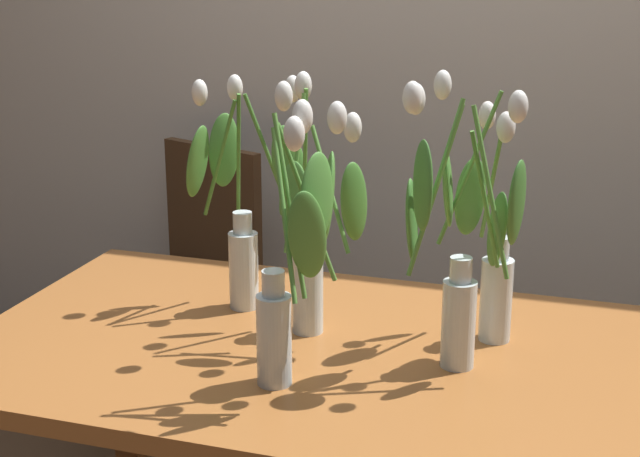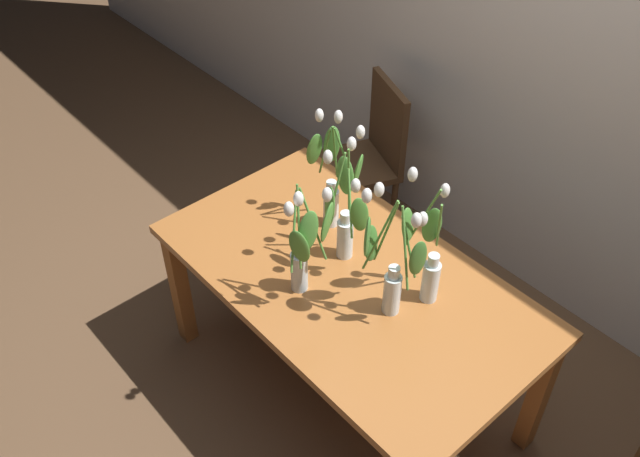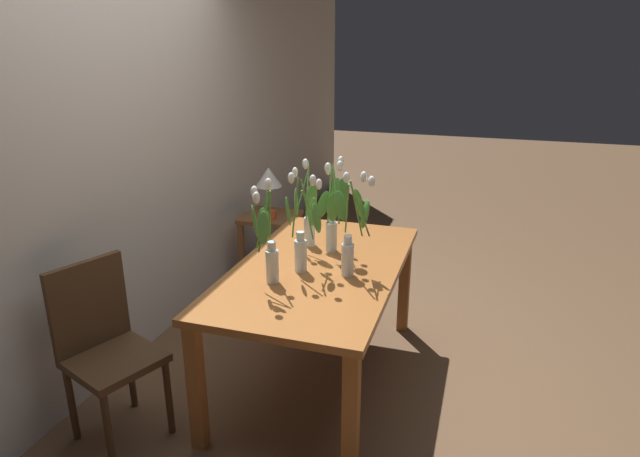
{
  "view_description": "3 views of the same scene",
  "coord_description": "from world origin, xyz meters",
  "px_view_note": "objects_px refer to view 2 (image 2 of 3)",
  "views": [
    {
      "loc": [
        0.52,
        -1.77,
        1.56
      ],
      "look_at": [
        -0.03,
        -0.06,
        1.02
      ],
      "focal_mm": 53.68,
      "sensor_mm": 36.0,
      "label": 1
    },
    {
      "loc": [
        1.39,
        -1.38,
        2.74
      ],
      "look_at": [
        -0.1,
        -0.07,
        0.97
      ],
      "focal_mm": 38.76,
      "sensor_mm": 36.0,
      "label": 2
    },
    {
      "loc": [
        -2.73,
        -0.87,
        1.97
      ],
      "look_at": [
        0.06,
        0.01,
        0.94
      ],
      "focal_mm": 30.84,
      "sensor_mm": 36.0,
      "label": 3
    }
  ],
  "objects_px": {
    "tulip_vase_2": "(333,182)",
    "tulip_vase_4": "(428,260)",
    "tulip_vase_0": "(393,267)",
    "dining_table": "(348,291)",
    "dining_chair": "(369,153)",
    "tulip_vase_1": "(345,219)",
    "tulip_vase_3": "(303,253)"
  },
  "relations": [
    {
      "from": "tulip_vase_1",
      "to": "tulip_vase_2",
      "type": "bearing_deg",
      "value": 149.2
    },
    {
      "from": "dining_table",
      "to": "tulip_vase_3",
      "type": "bearing_deg",
      "value": -101.57
    },
    {
      "from": "dining_table",
      "to": "tulip_vase_4",
      "type": "bearing_deg",
      "value": 29.86
    },
    {
      "from": "dining_chair",
      "to": "tulip_vase_0",
      "type": "bearing_deg",
      "value": -41.65
    },
    {
      "from": "tulip_vase_4",
      "to": "tulip_vase_3",
      "type": "bearing_deg",
      "value": -130.99
    },
    {
      "from": "dining_table",
      "to": "tulip_vase_1",
      "type": "xyz_separation_m",
      "value": [
        -0.09,
        0.06,
        0.3
      ]
    },
    {
      "from": "tulip_vase_3",
      "to": "dining_chair",
      "type": "height_order",
      "value": "tulip_vase_3"
    },
    {
      "from": "tulip_vase_0",
      "to": "dining_chair",
      "type": "xyz_separation_m",
      "value": [
        -1.0,
        0.89,
        -0.45
      ]
    },
    {
      "from": "tulip_vase_2",
      "to": "dining_chair",
      "type": "height_order",
      "value": "tulip_vase_2"
    },
    {
      "from": "dining_table",
      "to": "tulip_vase_1",
      "type": "height_order",
      "value": "tulip_vase_1"
    },
    {
      "from": "dining_table",
      "to": "tulip_vase_4",
      "type": "height_order",
      "value": "tulip_vase_4"
    },
    {
      "from": "tulip_vase_1",
      "to": "dining_chair",
      "type": "distance_m",
      "value": 1.15
    },
    {
      "from": "dining_table",
      "to": "tulip_vase_2",
      "type": "distance_m",
      "value": 0.46
    },
    {
      "from": "tulip_vase_1",
      "to": "tulip_vase_4",
      "type": "xyz_separation_m",
      "value": [
        0.36,
        0.1,
        -0.03
      ]
    },
    {
      "from": "tulip_vase_1",
      "to": "tulip_vase_4",
      "type": "relative_size",
      "value": 0.98
    },
    {
      "from": "dining_table",
      "to": "dining_chair",
      "type": "distance_m",
      "value": 1.17
    },
    {
      "from": "dining_chair",
      "to": "dining_table",
      "type": "bearing_deg",
      "value": -49.03
    },
    {
      "from": "dining_table",
      "to": "tulip_vase_0",
      "type": "bearing_deg",
      "value": -3.32
    },
    {
      "from": "tulip_vase_0",
      "to": "tulip_vase_2",
      "type": "xyz_separation_m",
      "value": [
        -0.54,
        0.19,
        -0.02
      ]
    },
    {
      "from": "dining_table",
      "to": "tulip_vase_2",
      "type": "xyz_separation_m",
      "value": [
        -0.3,
        0.18,
        0.3
      ]
    },
    {
      "from": "dining_table",
      "to": "tulip_vase_3",
      "type": "distance_m",
      "value": 0.38
    },
    {
      "from": "tulip_vase_4",
      "to": "tulip_vase_1",
      "type": "bearing_deg",
      "value": -164.85
    },
    {
      "from": "tulip_vase_0",
      "to": "tulip_vase_4",
      "type": "bearing_deg",
      "value": 81.52
    },
    {
      "from": "tulip_vase_1",
      "to": "dining_chair",
      "type": "bearing_deg",
      "value": 129.28
    },
    {
      "from": "tulip_vase_1",
      "to": "tulip_vase_2",
      "type": "distance_m",
      "value": 0.24
    },
    {
      "from": "tulip_vase_2",
      "to": "tulip_vase_4",
      "type": "xyz_separation_m",
      "value": [
        0.56,
        -0.03,
        -0.03
      ]
    },
    {
      "from": "tulip_vase_1",
      "to": "tulip_vase_3",
      "type": "distance_m",
      "value": 0.26
    },
    {
      "from": "tulip_vase_1",
      "to": "tulip_vase_3",
      "type": "xyz_separation_m",
      "value": [
        0.05,
        -0.26,
        0.01
      ]
    },
    {
      "from": "tulip_vase_0",
      "to": "tulip_vase_1",
      "type": "bearing_deg",
      "value": 168.04
    },
    {
      "from": "tulip_vase_1",
      "to": "dining_table",
      "type": "bearing_deg",
      "value": -31.9
    },
    {
      "from": "tulip_vase_2",
      "to": "tulip_vase_3",
      "type": "height_order",
      "value": "tulip_vase_3"
    },
    {
      "from": "dining_table",
      "to": "tulip_vase_4",
      "type": "xyz_separation_m",
      "value": [
        0.27,
        0.15,
        0.27
      ]
    }
  ]
}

